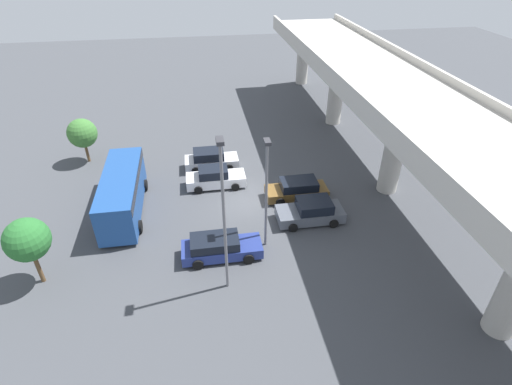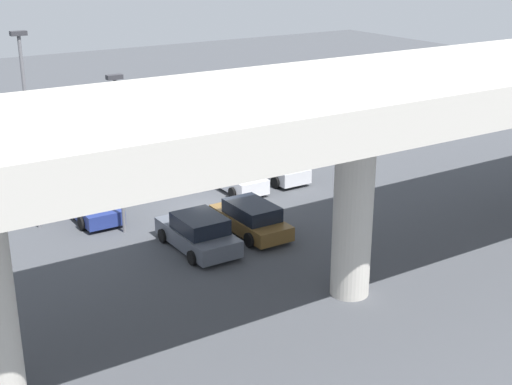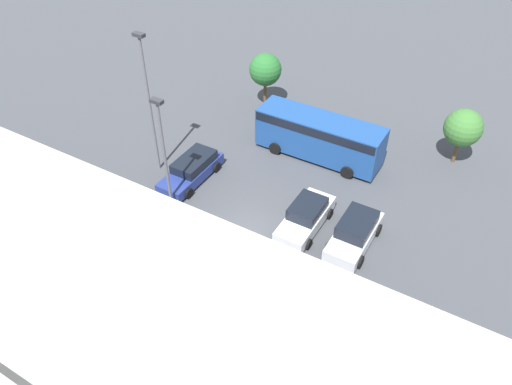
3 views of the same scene
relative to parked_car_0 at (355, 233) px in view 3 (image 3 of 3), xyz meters
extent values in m
plane|color=#424449|center=(5.52, 2.23, -0.79)|extent=(112.44, 112.44, 0.00)
cube|color=#BCB7AD|center=(5.52, 13.22, 6.58)|extent=(52.47, 7.87, 0.90)
cube|color=#BCB7AD|center=(5.52, 9.43, 7.30)|extent=(52.47, 0.30, 0.55)
cylinder|color=#BCB7AD|center=(5.52, 13.22, 2.67)|extent=(1.49, 1.49, 6.92)
cube|color=silver|center=(0.00, 0.07, -0.22)|extent=(1.81, 4.42, 0.76)
cube|color=black|center=(0.00, -0.16, 0.52)|extent=(1.67, 2.49, 0.71)
cylinder|color=black|center=(-0.93, 1.44, -0.44)|extent=(0.22, 0.71, 0.71)
cylinder|color=black|center=(0.93, 1.44, -0.44)|extent=(0.22, 0.71, 0.71)
cylinder|color=black|center=(-0.93, -1.30, -0.44)|extent=(0.22, 0.71, 0.71)
cylinder|color=black|center=(0.93, -1.30, -0.44)|extent=(0.22, 0.71, 0.71)
cube|color=silver|center=(2.88, 0.20, -0.23)|extent=(1.75, 4.57, 0.78)
cube|color=black|center=(2.88, 0.02, 0.48)|extent=(1.61, 2.23, 0.66)
cylinder|color=black|center=(1.99, 1.62, -0.48)|extent=(0.22, 0.63, 0.63)
cylinder|color=black|center=(3.78, 1.62, -0.48)|extent=(0.22, 0.63, 0.63)
cylinder|color=black|center=(1.99, -1.21, -0.48)|extent=(0.22, 0.63, 0.63)
cylinder|color=black|center=(3.78, -1.21, -0.48)|extent=(0.22, 0.63, 0.63)
cube|color=brown|center=(5.49, 6.02, -0.28)|extent=(1.82, 4.58, 0.65)
cube|color=black|center=(5.49, 6.17, 0.37)|extent=(1.68, 2.68, 0.65)
cylinder|color=black|center=(6.42, 4.60, -0.46)|extent=(0.22, 0.68, 0.68)
cylinder|color=black|center=(4.55, 4.60, -0.46)|extent=(0.22, 0.68, 0.68)
cylinder|color=black|center=(6.42, 7.44, -0.46)|extent=(0.22, 0.68, 0.68)
cylinder|color=black|center=(4.55, 7.44, -0.46)|extent=(0.22, 0.68, 0.68)
cube|color=#515660|center=(8.39, 6.25, -0.25)|extent=(1.99, 4.56, 0.74)
cube|color=black|center=(8.39, 6.52, 0.46)|extent=(1.83, 2.30, 0.69)
cylinder|color=black|center=(9.41, 4.84, -0.48)|extent=(0.22, 0.63, 0.63)
cylinder|color=black|center=(7.37, 4.84, -0.48)|extent=(0.22, 0.63, 0.63)
cylinder|color=black|center=(9.41, 7.67, -0.48)|extent=(0.22, 0.63, 0.63)
cylinder|color=black|center=(7.37, 7.67, -0.48)|extent=(0.22, 0.63, 0.63)
cube|color=navy|center=(11.04, -0.04, -0.28)|extent=(1.80, 4.89, 0.67)
cube|color=black|center=(11.04, -0.46, 0.36)|extent=(1.66, 2.92, 0.60)
cylinder|color=black|center=(10.12, 1.47, -0.46)|extent=(0.22, 0.67, 0.67)
cylinder|color=black|center=(11.97, 1.47, -0.46)|extent=(0.22, 0.67, 0.67)
cylinder|color=black|center=(10.12, -1.56, -0.46)|extent=(0.22, 0.67, 0.67)
cylinder|color=black|center=(11.97, -1.56, -0.46)|extent=(0.22, 0.67, 0.67)
cube|color=#1E478C|center=(5.18, -6.46, 0.77)|extent=(8.44, 2.38, 2.67)
cube|color=black|center=(5.18, -6.46, 1.74)|extent=(8.28, 2.43, 0.59)
cylinder|color=black|center=(2.56, -7.67, -0.37)|extent=(0.84, 0.29, 0.84)
cylinder|color=black|center=(2.56, -5.25, -0.37)|extent=(0.84, 0.29, 0.84)
cylinder|color=black|center=(7.80, -7.67, -0.37)|extent=(0.84, 0.29, 0.84)
cylinder|color=black|center=(7.80, -5.25, -0.37)|extent=(0.84, 0.29, 0.84)
cylinder|color=slate|center=(10.40, 2.79, 2.80)|extent=(0.16, 0.16, 7.18)
cube|color=#333338|center=(10.40, 2.79, 6.49)|extent=(0.70, 0.35, 0.20)
cylinder|color=slate|center=(13.57, 0.04, 3.69)|extent=(0.16, 0.16, 8.97)
cube|color=#333338|center=(13.57, 0.04, 8.28)|extent=(0.70, 0.35, 0.20)
cylinder|color=brown|center=(-2.90, -10.45, 0.02)|extent=(0.24, 0.24, 1.63)
sphere|color=#3D7533|center=(-2.90, -10.45, 1.87)|extent=(2.44, 2.44, 2.44)
cylinder|color=brown|center=(11.53, -10.39, 0.23)|extent=(0.24, 0.24, 2.04)
sphere|color=#286B2D|center=(11.53, -10.39, 2.27)|extent=(2.41, 2.41, 2.41)
camera|label=1|loc=(29.64, -0.91, 16.09)|focal=28.00mm
camera|label=2|loc=(21.90, 32.00, 12.05)|focal=50.00mm
camera|label=3|loc=(-5.10, 19.32, 19.19)|focal=35.00mm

